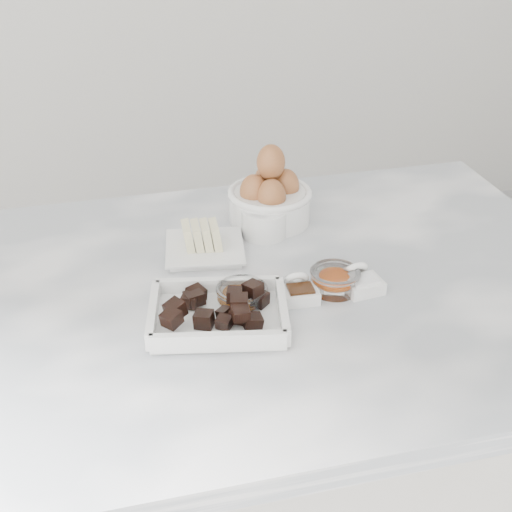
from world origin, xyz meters
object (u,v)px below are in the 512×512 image
(sugar_ramekin, at_px, (264,221))
(zest_bowl, at_px, (335,279))
(chocolate_dish, at_px, (218,311))
(butter_plate, at_px, (203,243))
(vanilla_spoon, at_px, (299,290))
(egg_bowl, at_px, (270,197))
(honey_bowl, at_px, (242,296))
(salt_spoon, at_px, (361,281))

(sugar_ramekin, relative_size, zest_bowl, 1.02)
(chocolate_dish, relative_size, butter_plate, 1.49)
(sugar_ramekin, bearing_deg, vanilla_spoon, -90.23)
(egg_bowl, bearing_deg, honey_bowl, -113.54)
(egg_bowl, xyz_separation_m, zest_bowl, (0.04, -0.26, -0.03))
(sugar_ramekin, xyz_separation_m, honey_bowl, (-0.09, -0.22, -0.01))
(honey_bowl, bearing_deg, vanilla_spoon, 0.05)
(sugar_ramekin, distance_m, egg_bowl, 0.06)
(honey_bowl, height_order, vanilla_spoon, vanilla_spoon)
(chocolate_dish, xyz_separation_m, salt_spoon, (0.24, 0.04, -0.01))
(honey_bowl, bearing_deg, butter_plate, 98.71)
(salt_spoon, bearing_deg, chocolate_dish, -171.47)
(vanilla_spoon, bearing_deg, sugar_ramekin, 89.77)
(sugar_ramekin, bearing_deg, chocolate_dish, -118.62)
(salt_spoon, bearing_deg, honey_bowl, -179.81)
(egg_bowl, relative_size, honey_bowl, 1.97)
(chocolate_dish, relative_size, sugar_ramekin, 2.76)
(vanilla_spoon, relative_size, salt_spoon, 0.92)
(sugar_ramekin, height_order, egg_bowl, egg_bowl)
(butter_plate, distance_m, vanilla_spoon, 0.22)
(egg_bowl, height_order, honey_bowl, egg_bowl)
(butter_plate, bearing_deg, honey_bowl, -81.29)
(honey_bowl, relative_size, zest_bowl, 0.99)
(egg_bowl, height_order, salt_spoon, egg_bowl)
(honey_bowl, distance_m, zest_bowl, 0.16)
(egg_bowl, distance_m, honey_bowl, 0.30)
(vanilla_spoon, distance_m, salt_spoon, 0.11)
(chocolate_dish, height_order, honey_bowl, chocolate_dish)
(egg_bowl, height_order, vanilla_spoon, egg_bowl)
(chocolate_dish, bearing_deg, honey_bowl, 38.53)
(chocolate_dish, xyz_separation_m, honey_bowl, (0.05, 0.04, -0.00))
(butter_plate, relative_size, zest_bowl, 1.89)
(honey_bowl, bearing_deg, sugar_ramekin, 66.74)
(chocolate_dish, distance_m, honey_bowl, 0.06)
(chocolate_dish, distance_m, vanilla_spoon, 0.14)
(butter_plate, height_order, sugar_ramekin, butter_plate)
(vanilla_spoon, bearing_deg, chocolate_dish, -165.46)
(butter_plate, bearing_deg, vanilla_spoon, -55.93)
(chocolate_dish, distance_m, zest_bowl, 0.21)
(sugar_ramekin, relative_size, vanilla_spoon, 1.21)
(salt_spoon, bearing_deg, butter_plate, 141.73)
(vanilla_spoon, xyz_separation_m, salt_spoon, (0.11, 0.00, 0.00))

